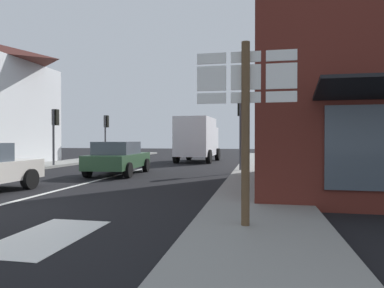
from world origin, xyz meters
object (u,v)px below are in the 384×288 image
at_px(sedan_far, 118,158).
at_px(traffic_light_near_left, 55,124).
at_px(traffic_light_far_left, 106,127).
at_px(route_sign_post, 246,114).
at_px(traffic_light_near_right, 241,116).
at_px(delivery_truck, 197,138).

relative_size(sedan_far, traffic_light_near_left, 1.31).
distance_m(traffic_light_near_left, traffic_light_far_left, 6.53).
bearing_deg(sedan_far, route_sign_post, -55.09).
xyz_separation_m(sedan_far, traffic_light_near_left, (-5.12, 3.06, 1.66)).
bearing_deg(sedan_far, traffic_light_near_right, 20.19).
bearing_deg(traffic_light_near_left, sedan_far, -30.81).
relative_size(traffic_light_near_right, traffic_light_far_left, 1.06).
xyz_separation_m(delivery_truck, traffic_light_near_left, (-7.08, -6.01, 0.77)).
relative_size(route_sign_post, traffic_light_far_left, 0.95).
xyz_separation_m(sedan_far, traffic_light_far_left, (-5.12, 9.59, 1.73)).
distance_m(sedan_far, traffic_light_far_left, 11.01).
distance_m(route_sign_post, traffic_light_far_left, 21.24).
distance_m(sedan_far, delivery_truck, 9.32).
bearing_deg(delivery_truck, route_sign_post, -77.20).
bearing_deg(traffic_light_near_right, route_sign_post, -86.56).
bearing_deg(sedan_far, traffic_light_far_left, 118.12).
distance_m(sedan_far, traffic_light_near_right, 5.98).
height_order(delivery_truck, traffic_light_near_right, traffic_light_near_right).
distance_m(delivery_truck, traffic_light_near_left, 9.32).
distance_m(sedan_far, route_sign_post, 10.47).
height_order(route_sign_post, traffic_light_far_left, traffic_light_far_left).
bearing_deg(route_sign_post, traffic_light_far_left, 121.44).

